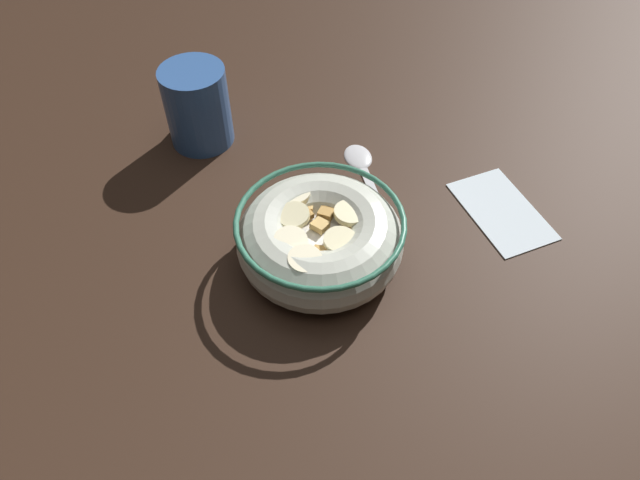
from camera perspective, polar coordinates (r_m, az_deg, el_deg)
The scene contains 5 objects.
ground_plane at distance 61.94cm, azimuth -0.00°, elevation -2.40°, with size 116.77×116.77×2.00cm, color #332116.
cereal_bowl at distance 58.60cm, azimuth -0.02°, elevation 0.21°, with size 17.02×17.02×6.21cm.
spoon at distance 70.80cm, azimuth 4.19°, elevation 7.34°, with size 15.78×5.47×0.80cm.
coffee_mug at distance 73.49cm, azimuth -11.92°, elevation 12.79°, with size 10.98×7.81×9.92cm.
folded_napkin at distance 68.63cm, azimuth 17.40°, elevation 2.78°, with size 12.15×7.29×0.30cm, color silver.
Camera 1 is at (-38.14, 0.98, 47.79)cm, focal length 32.62 mm.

